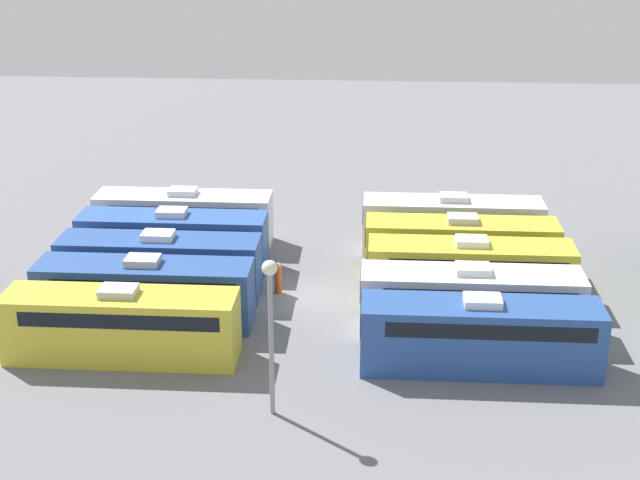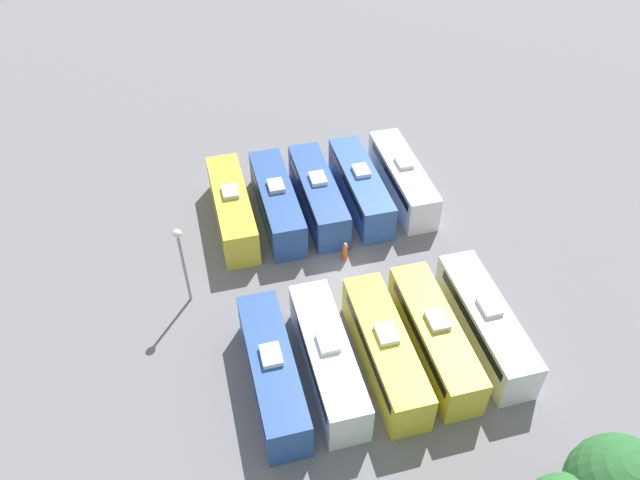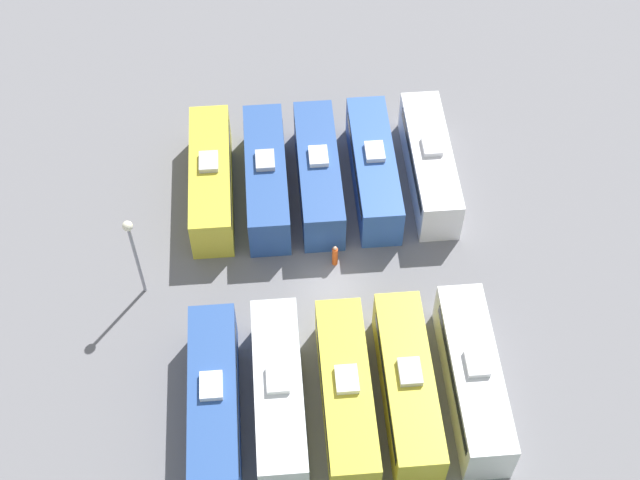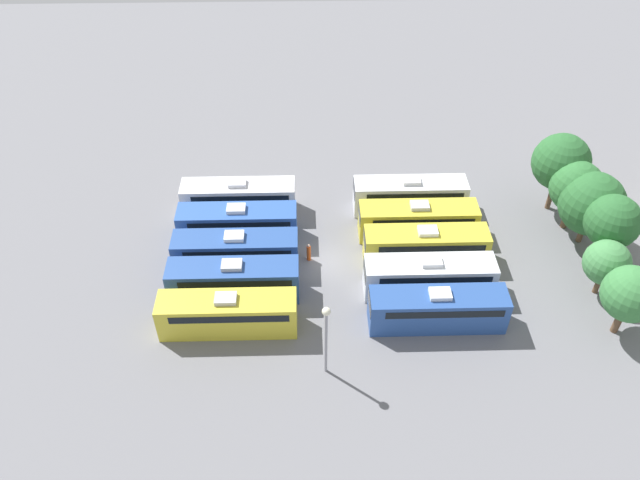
# 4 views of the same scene
# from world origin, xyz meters

# --- Properties ---
(ground_plane) EXTENTS (118.61, 118.61, 0.00)m
(ground_plane) POSITION_xyz_m (0.00, 0.00, 0.00)
(ground_plane) COLOR slate
(bus_0) EXTENTS (2.61, 10.38, 3.43)m
(bus_0) POSITION_xyz_m (-7.16, -8.03, 1.69)
(bus_0) COLOR silver
(bus_0) RESTS_ON ground_plane
(bus_1) EXTENTS (2.61, 10.38, 3.43)m
(bus_1) POSITION_xyz_m (-3.46, -7.85, 1.69)
(bus_1) COLOR #2D56A8
(bus_1) RESTS_ON ground_plane
(bus_2) EXTENTS (2.61, 10.38, 3.43)m
(bus_2) POSITION_xyz_m (0.15, -7.75, 1.69)
(bus_2) COLOR #284C93
(bus_2) RESTS_ON ground_plane
(bus_3) EXTENTS (2.61, 10.38, 3.43)m
(bus_3) POSITION_xyz_m (3.53, -7.67, 1.69)
(bus_3) COLOR #284C93
(bus_3) RESTS_ON ground_plane
(bus_4) EXTENTS (2.61, 10.38, 3.43)m
(bus_4) POSITION_xyz_m (7.09, -7.83, 1.69)
(bus_4) COLOR gold
(bus_4) RESTS_ON ground_plane
(bus_5) EXTENTS (2.61, 10.38, 3.43)m
(bus_5) POSITION_xyz_m (-7.10, 7.77, 1.69)
(bus_5) COLOR silver
(bus_5) RESTS_ON ground_plane
(bus_6) EXTENTS (2.61, 10.38, 3.43)m
(bus_6) POSITION_xyz_m (-3.47, 7.99, 1.69)
(bus_6) COLOR gold
(bus_6) RESTS_ON ground_plane
(bus_7) EXTENTS (2.61, 10.38, 3.43)m
(bus_7) POSITION_xyz_m (-0.09, 8.17, 1.69)
(bus_7) COLOR gold
(bus_7) RESTS_ON ground_plane
(bus_8) EXTENTS (2.61, 10.38, 3.43)m
(bus_8) POSITION_xyz_m (3.53, 7.89, 1.69)
(bus_8) COLOR silver
(bus_8) RESTS_ON ground_plane
(bus_9) EXTENTS (2.61, 10.38, 3.43)m
(bus_9) POSITION_xyz_m (7.03, 7.98, 1.69)
(bus_9) COLOR #284C93
(bus_9) RESTS_ON ground_plane
(worker_person) EXTENTS (0.36, 0.36, 1.70)m
(worker_person) POSITION_xyz_m (-0.39, -1.71, 0.79)
(worker_person) COLOR #CC4C19
(worker_person) RESTS_ON ground_plane
(light_pole) EXTENTS (0.60, 0.60, 6.62)m
(light_pole) POSITION_xyz_m (11.28, -0.64, 4.59)
(light_pole) COLOR gray
(light_pole) RESTS_ON ground_plane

